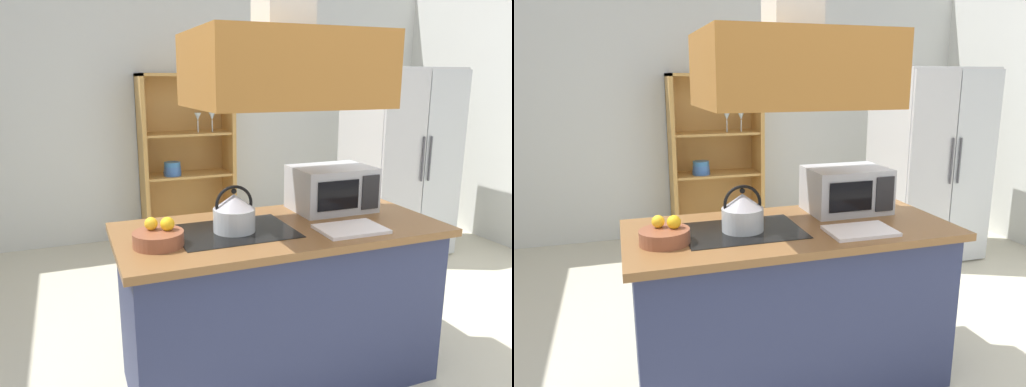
% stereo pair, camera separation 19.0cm
% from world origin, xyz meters
% --- Properties ---
extents(ground_plane, '(7.80, 7.80, 0.00)m').
position_xyz_m(ground_plane, '(0.00, 0.00, 0.00)').
color(ground_plane, beige).
extents(wall_back, '(6.00, 0.12, 2.70)m').
position_xyz_m(wall_back, '(0.00, 3.00, 1.35)').
color(wall_back, silver).
rests_on(wall_back, ground).
extents(kitchen_island, '(1.72, 0.80, 0.90)m').
position_xyz_m(kitchen_island, '(-0.12, 0.12, 0.45)').
color(kitchen_island, navy).
rests_on(kitchen_island, ground).
extents(range_hood, '(0.90, 0.70, 1.17)m').
position_xyz_m(range_hood, '(-0.12, 0.12, 1.81)').
color(range_hood, '#A66729').
extents(refrigerator, '(0.90, 0.78, 1.76)m').
position_xyz_m(refrigerator, '(1.82, 1.64, 0.88)').
color(refrigerator, beige).
rests_on(refrigerator, ground).
extents(dish_cabinet, '(0.95, 0.40, 1.72)m').
position_xyz_m(dish_cabinet, '(0.01, 2.78, 0.76)').
color(dish_cabinet, '#C08B44').
rests_on(dish_cabinet, ground).
extents(kettle, '(0.22, 0.22, 0.24)m').
position_xyz_m(kettle, '(-0.38, 0.12, 1.00)').
color(kettle, '#B7BFC5').
rests_on(kettle, kitchen_island).
extents(cutting_board, '(0.34, 0.25, 0.02)m').
position_xyz_m(cutting_board, '(0.18, -0.09, 0.91)').
color(cutting_board, white).
rests_on(cutting_board, kitchen_island).
extents(microwave, '(0.46, 0.35, 0.26)m').
position_xyz_m(microwave, '(0.30, 0.31, 1.03)').
color(microwave, '#B7BABF').
rests_on(microwave, kitchen_island).
extents(fruit_bowl, '(0.24, 0.24, 0.13)m').
position_xyz_m(fruit_bowl, '(-0.78, 0.04, 0.94)').
color(fruit_bowl, brown).
rests_on(fruit_bowl, kitchen_island).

